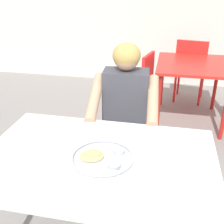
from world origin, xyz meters
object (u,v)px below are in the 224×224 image
at_px(thali_tray, 103,157).
at_px(chair_red_far, 191,67).
at_px(chair_foreground, 127,122).
at_px(diner_foreground, 124,110).
at_px(table_background_red, 193,70).
at_px(table_foreground, 98,168).
at_px(chair_red_left, 137,81).

distance_m(thali_tray, chair_red_far, 2.73).
xyz_separation_m(chair_foreground, diner_foreground, (0.01, -0.22, 0.22)).
bearing_deg(table_background_red, thali_tray, -105.53).
distance_m(thali_tray, chair_foreground, 0.96).
xyz_separation_m(table_foreground, diner_foreground, (0.03, 0.69, 0.04)).
xyz_separation_m(chair_foreground, chair_red_far, (0.61, 1.73, 0.02)).
bearing_deg(table_background_red, chair_red_far, 88.19).
distance_m(table_foreground, thali_tray, 0.09).
distance_m(table_foreground, chair_red_left, 2.03).
bearing_deg(table_background_red, chair_foreground, -117.17).
bearing_deg(chair_red_left, table_background_red, 3.33).
distance_m(table_foreground, table_background_red, 2.15).
bearing_deg(table_background_red, table_foreground, -106.43).
bearing_deg(chair_foreground, table_background_red, 62.83).
bearing_deg(diner_foreground, thali_tray, -89.97).
bearing_deg(chair_red_far, table_background_red, -91.81).
bearing_deg(thali_tray, table_background_red, 74.47).
distance_m(chair_foreground, chair_red_far, 1.84).
bearing_deg(thali_tray, chair_foreground, 90.83).
bearing_deg(chair_foreground, diner_foreground, -86.66).
relative_size(table_foreground, chair_foreground, 1.48).
relative_size(thali_tray, table_background_red, 0.36).
height_order(table_foreground, chair_red_far, chair_red_far).
bearing_deg(chair_foreground, chair_red_left, 92.31).
bearing_deg(table_foreground, chair_foreground, 88.86).
relative_size(thali_tray, chair_red_far, 0.37).
height_order(chair_red_left, chair_red_far, chair_red_far).
distance_m(diner_foreground, chair_red_left, 1.35).
bearing_deg(thali_tray, diner_foreground, 90.03).
relative_size(table_foreground, thali_tray, 3.78).
bearing_deg(diner_foreground, chair_foreground, 93.34).
height_order(table_background_red, chair_red_far, chair_red_far).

